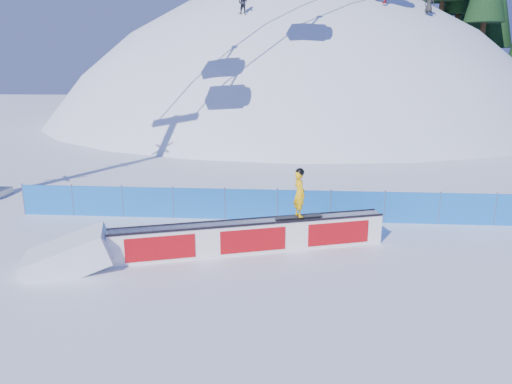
{
  "coord_description": "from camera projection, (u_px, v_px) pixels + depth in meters",
  "views": [
    {
      "loc": [
        -0.37,
        -13.66,
        5.81
      ],
      "look_at": [
        -1.72,
        3.49,
        1.36
      ],
      "focal_mm": 35.0,
      "sensor_mm": 36.0,
      "label": 1
    }
  ],
  "objects": [
    {
      "name": "snowboarder",
      "position": [
        299.0,
        193.0,
        15.72
      ],
      "size": [
        1.54,
        0.74,
        1.6
      ],
      "rotation": [
        0.0,
        0.0,
        2.02
      ],
      "color": "black",
      "rests_on": "rail_box"
    },
    {
      "name": "rail_box",
      "position": [
        251.0,
        237.0,
        15.69
      ],
      "size": [
        8.47,
        3.31,
        1.05
      ],
      "rotation": [
        0.0,
        0.0,
        0.32
      ],
      "color": "white",
      "rests_on": "ground"
    },
    {
      "name": "snow_hill",
      "position": [
        296.0,
        269.0,
        59.65
      ],
      "size": [
        64.0,
        64.0,
        64.0
      ],
      "color": "white",
      "rests_on": "ground"
    },
    {
      "name": "snow_ramp",
      "position": [
        70.0,
        268.0,
        14.57
      ],
      "size": [
        2.89,
        2.29,
        1.57
      ],
      "primitive_type": null,
      "rotation": [
        0.0,
        -0.31,
        0.32
      ],
      "color": "white",
      "rests_on": "ground"
    },
    {
      "name": "ground",
      "position": [
        305.0,
        268.0,
        14.61
      ],
      "size": [
        160.0,
        160.0,
        0.0
      ],
      "primitive_type": "plane",
      "color": "white",
      "rests_on": "ground"
    },
    {
      "name": "safety_fence",
      "position": [
        304.0,
        206.0,
        18.8
      ],
      "size": [
        22.05,
        0.05,
        1.3
      ],
      "color": "blue",
      "rests_on": "ground"
    }
  ]
}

